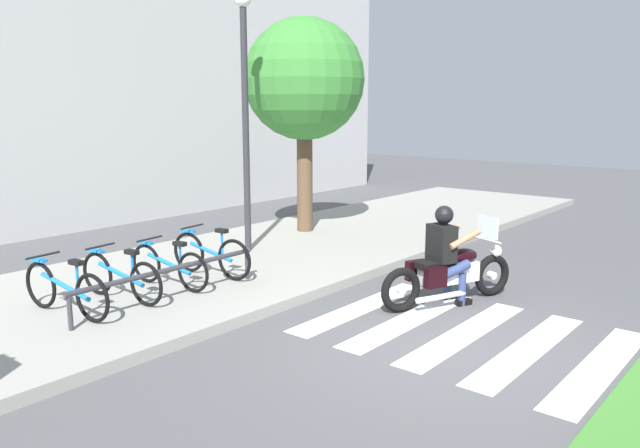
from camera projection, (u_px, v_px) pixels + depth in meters
ground_plane at (443, 347)px, 7.31m from camera, size 48.00×48.00×0.00m
sidewalk at (196, 275)px, 10.14m from camera, size 24.00×4.40×0.15m
crosswalk_stripe_0 at (600, 367)px, 6.72m from camera, size 2.80×0.40×0.01m
crosswalk_stripe_1 at (528, 349)px, 7.23m from camera, size 2.80×0.40×0.01m
crosswalk_stripe_2 at (465, 333)px, 7.73m from camera, size 2.80×0.40×0.01m
crosswalk_stripe_3 at (410, 320)px, 8.23m from camera, size 2.80×0.40×0.01m
crosswalk_stripe_4 at (361, 307)px, 8.73m from camera, size 2.80×0.40×0.01m
motorcycle at (449, 273)px, 8.83m from camera, size 2.14×1.04×1.22m
rider at (446, 248)px, 8.73m from camera, size 0.75×0.69×1.44m
bicycle_0 at (65, 289)px, 7.90m from camera, size 0.48×1.67×0.76m
bicycle_1 at (121, 276)px, 8.50m from camera, size 0.48×1.60×0.74m
bicycle_2 at (169, 266)px, 9.11m from camera, size 0.48×1.55×0.72m
bicycle_3 at (211, 254)px, 9.72m from camera, size 0.48×1.60×0.78m
bike_rack at (169, 273)px, 8.45m from camera, size 3.01×0.07×0.49m
street_lamp at (245, 103)px, 11.05m from camera, size 0.28×0.28×4.75m
tree_near_rack at (304, 81)px, 12.78m from camera, size 2.51×2.51×4.60m
building_backdrop at (14, 44)px, 12.96m from camera, size 24.00×1.20×8.14m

